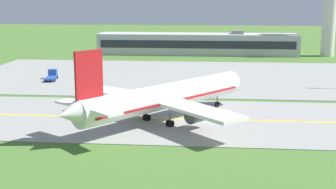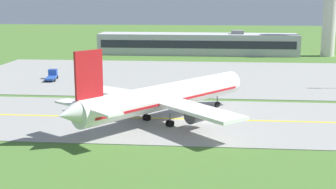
{
  "view_description": "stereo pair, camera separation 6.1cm",
  "coord_description": "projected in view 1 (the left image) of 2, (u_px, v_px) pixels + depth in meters",
  "views": [
    {
      "loc": [
        0.41,
        -73.61,
        19.78
      ],
      "look_at": [
        -6.35,
        0.59,
        4.0
      ],
      "focal_mm": 49.98,
      "sensor_mm": 36.0,
      "label": 1
    },
    {
      "loc": [
        0.47,
        -73.6,
        19.78
      ],
      "look_at": [
        -6.35,
        0.59,
        4.0
      ],
      "focal_mm": 49.98,
      "sensor_mm": 36.0,
      "label": 2
    }
  ],
  "objects": [
    {
      "name": "ground_plane",
      "position": [
        207.0,
        120.0,
        75.85
      ],
      "size": [
        500.0,
        500.0,
        0.0
      ],
      "primitive_type": "plane",
      "color": "#47702D"
    },
    {
      "name": "taxiway_strip",
      "position": [
        207.0,
        120.0,
        75.84
      ],
      "size": [
        240.0,
        28.0,
        0.1
      ],
      "primitive_type": "cube",
      "color": "gray",
      "rests_on": "ground"
    },
    {
      "name": "apron_pad",
      "position": [
        249.0,
        77.0,
        115.87
      ],
      "size": [
        140.0,
        52.0,
        0.1
      ],
      "primitive_type": "cube",
      "color": "gray",
      "rests_on": "ground"
    },
    {
      "name": "taxiway_centreline",
      "position": [
        207.0,
        119.0,
        75.83
      ],
      "size": [
        220.0,
        0.6,
        0.01
      ],
      "primitive_type": "cube",
      "color": "yellow",
      "rests_on": "taxiway_strip"
    },
    {
      "name": "airplane_lead",
      "position": [
        165.0,
        97.0,
        73.84
      ],
      "size": [
        29.38,
        33.2,
        12.7
      ],
      "color": "white",
      "rests_on": "ground"
    },
    {
      "name": "service_truck_fuel",
      "position": [
        52.0,
        75.0,
        111.78
      ],
      "size": [
        3.12,
        6.64,
        2.59
      ],
      "color": "#264CA5",
      "rests_on": "ground"
    },
    {
      "name": "terminal_building",
      "position": [
        197.0,
        44.0,
        160.24
      ],
      "size": [
        67.64,
        10.95,
        8.3
      ],
      "color": "#B2B2B7",
      "rests_on": "ground"
    },
    {
      "name": "control_tower",
      "position": [
        331.0,
        1.0,
        152.48
      ],
      "size": [
        7.6,
        7.6,
        30.5
      ],
      "color": "silver",
      "rests_on": "ground"
    },
    {
      "name": "traffic_cone_near_edge",
      "position": [
        179.0,
        100.0,
        88.76
      ],
      "size": [
        0.44,
        0.44,
        0.6
      ],
      "primitive_type": "cone",
      "color": "orange",
      "rests_on": "ground"
    }
  ]
}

